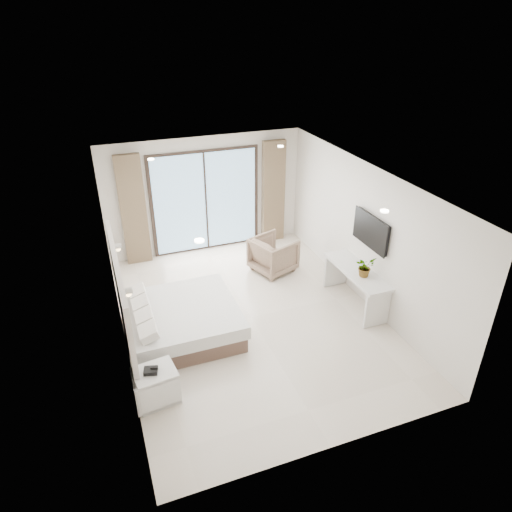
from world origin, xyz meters
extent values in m
plane|color=beige|center=(0.00, 0.00, 0.00)|extent=(6.20, 6.20, 0.00)
cube|color=silver|center=(0.00, 3.10, 1.35)|extent=(4.60, 0.02, 2.70)
cube|color=silver|center=(0.00, -3.10, 1.35)|extent=(4.60, 0.02, 2.70)
cube|color=silver|center=(-2.30, 0.00, 1.35)|extent=(0.02, 6.20, 2.70)
cube|color=silver|center=(2.30, 0.00, 1.35)|extent=(0.02, 6.20, 2.70)
cube|color=white|center=(0.00, 0.00, 2.70)|extent=(4.60, 6.20, 0.02)
cube|color=beige|center=(-2.25, -0.03, 1.15)|extent=(0.08, 3.00, 1.20)
cube|color=black|center=(2.25, -0.27, 1.55)|extent=(0.06, 1.00, 0.58)
cube|color=black|center=(2.21, -0.27, 1.55)|extent=(0.02, 1.04, 0.62)
cube|color=black|center=(0.00, 3.07, 1.20)|extent=(2.56, 0.04, 2.42)
cube|color=#84B1D3|center=(0.00, 3.04, 1.20)|extent=(2.40, 0.01, 2.30)
cube|color=#776047|center=(-1.65, 2.96, 1.25)|extent=(0.55, 0.14, 2.50)
cube|color=#776047|center=(1.65, 2.96, 1.25)|extent=(0.55, 0.14, 2.50)
cylinder|color=white|center=(-1.30, -1.80, 2.68)|extent=(0.12, 0.12, 0.02)
cylinder|color=white|center=(1.30, -1.80, 2.68)|extent=(0.12, 0.12, 0.02)
cylinder|color=white|center=(-1.30, 1.80, 2.68)|extent=(0.12, 0.12, 0.02)
cylinder|color=white|center=(1.30, 1.80, 2.68)|extent=(0.12, 0.12, 0.02)
cube|color=brown|center=(-1.32, -0.03, 0.15)|extent=(1.87, 1.77, 0.30)
cube|color=silver|center=(-1.32, -0.03, 0.42)|extent=(1.94, 1.85, 0.24)
cube|color=white|center=(-1.95, -0.64, 0.61)|extent=(0.28, 0.37, 0.14)
cube|color=white|center=(-1.95, -0.23, 0.61)|extent=(0.28, 0.37, 0.14)
cube|color=white|center=(-1.95, 0.18, 0.61)|extent=(0.28, 0.37, 0.14)
cube|color=white|center=(-1.95, 0.58, 0.61)|extent=(0.28, 0.37, 0.14)
cube|color=silver|center=(-2.00, -1.44, 0.52)|extent=(0.65, 0.56, 0.05)
cube|color=silver|center=(-2.00, -1.44, 0.03)|extent=(0.65, 0.56, 0.05)
cube|color=silver|center=(-2.00, -1.66, 0.27)|extent=(0.60, 0.13, 0.49)
cube|color=silver|center=(-2.00, -1.22, 0.27)|extent=(0.60, 0.13, 0.49)
cube|color=black|center=(-2.05, -1.45, 0.58)|extent=(0.23, 0.20, 0.06)
cube|color=silver|center=(2.04, -0.27, 0.74)|extent=(0.52, 1.67, 0.06)
cube|color=silver|center=(2.04, -1.02, 0.35)|extent=(0.50, 0.06, 0.71)
cube|color=silver|center=(2.04, 0.48, 0.35)|extent=(0.50, 0.06, 0.71)
imported|color=#33662D|center=(2.04, -0.50, 0.92)|extent=(0.43, 0.46, 0.30)
imported|color=#977363|center=(1.07, 1.50, 0.43)|extent=(1.01, 1.05, 0.86)
camera|label=1|loc=(-2.37, -6.59, 5.10)|focal=32.00mm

